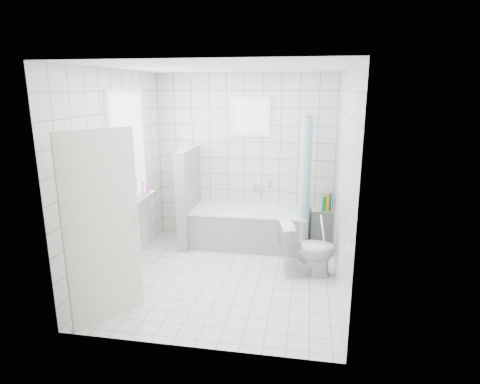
# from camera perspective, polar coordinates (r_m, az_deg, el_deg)

# --- Properties ---
(ground) EXTENTS (3.00, 3.00, 0.00)m
(ground) POSITION_cam_1_polar(r_m,az_deg,el_deg) (5.33, -2.03, -11.88)
(ground) COLOR white
(ground) RESTS_ON ground
(ceiling) EXTENTS (3.00, 3.00, 0.00)m
(ceiling) POSITION_cam_1_polar(r_m,az_deg,el_deg) (4.78, -2.32, 17.27)
(ceiling) COLOR white
(ceiling) RESTS_ON ground
(wall_back) EXTENTS (2.80, 0.02, 2.60)m
(wall_back) POSITION_cam_1_polar(r_m,az_deg,el_deg) (6.34, 0.63, 4.81)
(wall_back) COLOR white
(wall_back) RESTS_ON ground
(wall_front) EXTENTS (2.80, 0.02, 2.60)m
(wall_front) POSITION_cam_1_polar(r_m,az_deg,el_deg) (3.49, -7.24, -3.44)
(wall_front) COLOR white
(wall_front) RESTS_ON ground
(wall_left) EXTENTS (0.02, 3.00, 2.60)m
(wall_left) POSITION_cam_1_polar(r_m,az_deg,el_deg) (5.36, -17.00, 2.36)
(wall_left) COLOR white
(wall_left) RESTS_ON ground
(wall_right) EXTENTS (0.02, 3.00, 2.60)m
(wall_right) POSITION_cam_1_polar(r_m,az_deg,el_deg) (4.81, 14.39, 1.21)
(wall_right) COLOR white
(wall_right) RESTS_ON ground
(window_left) EXTENTS (0.01, 0.90, 1.40)m
(window_left) POSITION_cam_1_polar(r_m,az_deg,el_deg) (5.55, -15.43, 6.03)
(window_left) COLOR white
(window_left) RESTS_ON wall_left
(window_back) EXTENTS (0.50, 0.01, 0.50)m
(window_back) POSITION_cam_1_polar(r_m,az_deg,el_deg) (6.21, 1.51, 10.64)
(window_back) COLOR white
(window_back) RESTS_ON wall_back
(window_sill) EXTENTS (0.18, 1.02, 0.08)m
(window_sill) POSITION_cam_1_polar(r_m,az_deg,el_deg) (5.68, -14.52, -1.36)
(window_sill) COLOR white
(window_sill) RESTS_ON wall_left
(door) EXTENTS (0.50, 0.67, 2.00)m
(door) POSITION_cam_1_polar(r_m,az_deg,el_deg) (4.28, -18.95, -4.98)
(door) COLOR silver
(door) RESTS_ON ground
(bathtub) EXTENTS (1.74, 0.77, 0.58)m
(bathtub) POSITION_cam_1_polar(r_m,az_deg,el_deg) (6.22, 1.32, -5.02)
(bathtub) COLOR white
(bathtub) RESTS_ON ground
(partition_wall) EXTENTS (0.15, 0.85, 1.50)m
(partition_wall) POSITION_cam_1_polar(r_m,az_deg,el_deg) (6.23, -7.27, -0.66)
(partition_wall) COLOR white
(partition_wall) RESTS_ON ground
(tiled_ledge) EXTENTS (0.40, 0.24, 0.55)m
(tiled_ledge) POSITION_cam_1_polar(r_m,az_deg,el_deg) (6.41, 11.85, -4.88)
(tiled_ledge) COLOR white
(tiled_ledge) RESTS_ON ground
(toilet) EXTENTS (0.78, 0.55, 0.73)m
(toilet) POSITION_cam_1_polar(r_m,az_deg,el_deg) (5.28, 9.54, -8.03)
(toilet) COLOR white
(toilet) RESTS_ON ground
(curtain_rod) EXTENTS (0.02, 0.80, 0.02)m
(curtain_rod) POSITION_cam_1_polar(r_m,az_deg,el_deg) (5.78, 9.50, 10.66)
(curtain_rod) COLOR silver
(curtain_rod) RESTS_ON wall_back
(shower_curtain) EXTENTS (0.14, 0.48, 1.78)m
(shower_curtain) POSITION_cam_1_polar(r_m,az_deg,el_deg) (5.78, 9.12, 1.65)
(shower_curtain) COLOR #438EC5
(shower_curtain) RESTS_ON curtain_rod
(tub_faucet) EXTENTS (0.18, 0.06, 0.06)m
(tub_faucet) POSITION_cam_1_polar(r_m,az_deg,el_deg) (6.36, 2.69, 0.68)
(tub_faucet) COLOR silver
(tub_faucet) RESTS_ON wall_back
(sill_bottles) EXTENTS (0.17, 0.76, 0.32)m
(sill_bottles) POSITION_cam_1_polar(r_m,az_deg,el_deg) (5.58, -14.80, 0.18)
(sill_bottles) COLOR #35D7F0
(sill_bottles) RESTS_ON window_sill
(ledge_bottles) EXTENTS (0.14, 0.15, 0.28)m
(ledge_bottles) POSITION_cam_1_polar(r_m,az_deg,el_deg) (6.26, 12.27, -1.50)
(ledge_bottles) COLOR blue
(ledge_bottles) RESTS_ON tiled_ledge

